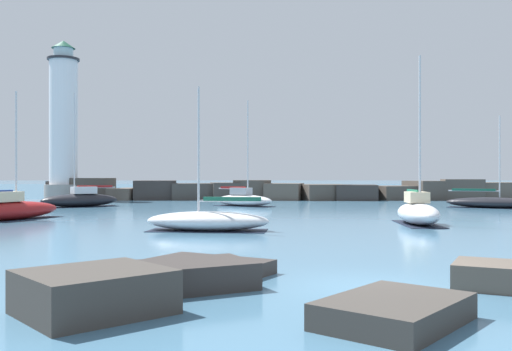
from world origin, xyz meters
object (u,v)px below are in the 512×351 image
sailboat_moored_3 (9,210)px  sailboat_moored_5 (418,212)px  sailboat_moored_0 (208,221)px  sailboat_moored_4 (244,199)px  sailboat_moored_1 (81,199)px  lighthouse (64,129)px  sailboat_moored_2 (493,202)px

sailboat_moored_3 → sailboat_moored_5: sailboat_moored_5 is taller
sailboat_moored_0 → sailboat_moored_4: size_ratio=0.76×
sailboat_moored_3 → sailboat_moored_5: 25.39m
sailboat_moored_0 → sailboat_moored_1: bearing=121.2°
sailboat_moored_1 → sailboat_moored_5: bearing=-36.0°
lighthouse → sailboat_moored_2: size_ratio=2.31×
sailboat_moored_1 → sailboat_moored_0: bearing=-58.8°
sailboat_moored_0 → sailboat_moored_4: (1.32, 23.36, 0.13)m
lighthouse → sailboat_moored_0: (19.92, -36.81, -7.78)m
sailboat_moored_1 → sailboat_moored_4: bearing=4.5°
sailboat_moored_4 → sailboat_moored_0: bearing=-93.2°
sailboat_moored_4 → sailboat_moored_2: bearing=-8.2°
sailboat_moored_1 → sailboat_moored_2: 36.58m
sailboat_moored_2 → sailboat_moored_4: (-21.77, 3.12, 0.15)m
sailboat_moored_0 → sailboat_moored_3: bearing=152.9°
lighthouse → sailboat_moored_5: bearing=-46.0°
sailboat_moored_0 → sailboat_moored_5: (11.93, 3.80, 0.21)m
lighthouse → sailboat_moored_5: (31.85, -33.01, -7.57)m
lighthouse → sailboat_moored_3: (6.63, -30.02, -7.61)m
sailboat_moored_1 → sailboat_moored_3: bearing=-89.4°
sailboat_moored_2 → sailboat_moored_0: bearing=-138.8°
sailboat_moored_5 → sailboat_moored_0: bearing=-162.3°
sailboat_moored_0 → sailboat_moored_4: 23.40m
sailboat_moored_1 → sailboat_moored_3: (0.15, -15.41, -0.01)m
lighthouse → sailboat_moored_4: (21.24, -13.45, -7.65)m
sailboat_moored_4 → sailboat_moored_5: 22.25m
sailboat_moored_1 → sailboat_moored_5: (25.36, -18.40, 0.03)m
sailboat_moored_3 → sailboat_moored_1: bearing=90.6°
sailboat_moored_1 → sailboat_moored_3: sailboat_moored_1 is taller
sailboat_moored_4 → sailboat_moored_3: bearing=-131.4°
lighthouse → sailboat_moored_2: 46.75m
sailboat_moored_2 → lighthouse: bearing=158.9°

